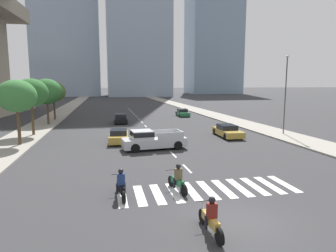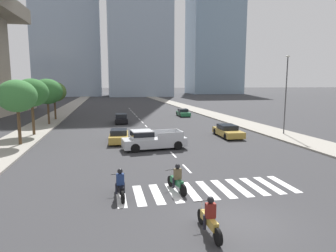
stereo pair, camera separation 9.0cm
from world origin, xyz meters
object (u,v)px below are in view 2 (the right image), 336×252
at_px(sedan_green_3, 183,113).
at_px(street_lamp_east, 286,89).
at_px(street_tree_nearest, 17,96).
at_px(street_tree_second, 31,93).
at_px(motorcycle_third, 120,186).
at_px(motorcycle_trailing, 209,219).
at_px(sedan_gold_0, 228,131).
at_px(motorcycle_lead, 177,180).
at_px(street_tree_third, 47,92).
at_px(street_tree_fourth, 54,92).
at_px(pickup_truck, 151,140).
at_px(sedan_black_1, 121,119).
at_px(sedan_gold_2, 119,136).

height_order(sedan_green_3, street_lamp_east, street_lamp_east).
relative_size(street_tree_nearest, street_tree_second, 0.97).
bearing_deg(street_lamp_east, motorcycle_third, -142.07).
distance_m(motorcycle_trailing, street_tree_second, 26.49).
bearing_deg(street_tree_second, sedan_gold_0, -13.09).
bearing_deg(motorcycle_lead, street_tree_third, 9.48).
height_order(street_tree_third, street_tree_fourth, street_tree_third).
relative_size(pickup_truck, sedan_black_1, 1.21).
distance_m(motorcycle_trailing, sedan_gold_0, 20.91).
height_order(motorcycle_lead, street_tree_nearest, street_tree_nearest).
bearing_deg(street_tree_second, street_tree_nearest, -90.00).
bearing_deg(street_tree_fourth, sedan_black_1, -28.59).
relative_size(sedan_gold_2, street_lamp_east, 0.52).
bearing_deg(sedan_green_3, sedan_black_1, -55.87).
bearing_deg(street_tree_fourth, sedan_gold_0, -42.82).
height_order(sedan_black_1, street_tree_fourth, street_tree_fourth).
distance_m(motorcycle_trailing, street_tree_nearest, 21.93).
height_order(sedan_black_1, street_lamp_east, street_lamp_east).
bearing_deg(sedan_gold_0, sedan_green_3, -179.06).
bearing_deg(pickup_truck, street_tree_nearest, -23.99).
relative_size(motorcycle_third, street_lamp_east, 0.26).
height_order(motorcycle_trailing, sedan_gold_2, motorcycle_trailing).
relative_size(motorcycle_third, pickup_truck, 0.39).
bearing_deg(street_tree_fourth, sedan_gold_2, -65.71).
distance_m(pickup_truck, street_lamp_east, 16.34).
xyz_separation_m(street_tree_nearest, street_tree_third, (-0.00, 13.85, 0.05)).
bearing_deg(street_tree_second, sedan_black_1, 41.92).
bearing_deg(street_lamp_east, street_tree_third, 152.91).
height_order(motorcycle_lead, street_tree_third, street_tree_third).
bearing_deg(street_tree_third, street_tree_nearest, -90.00).
bearing_deg(street_tree_nearest, sedan_green_3, 45.00).
bearing_deg(street_tree_third, motorcycle_trailing, -70.68).
distance_m(sedan_gold_2, street_tree_fourth, 21.68).
relative_size(motorcycle_trailing, sedan_black_1, 0.49).
distance_m(street_tree_third, street_tree_fourth, 5.42).
height_order(sedan_gold_2, sedan_green_3, sedan_gold_2).
relative_size(motorcycle_trailing, street_lamp_east, 0.27).
bearing_deg(street_lamp_east, street_tree_second, 169.36).
height_order(motorcycle_third, sedan_green_3, motorcycle_third).
distance_m(pickup_truck, street_tree_nearest, 12.52).
distance_m(motorcycle_trailing, pickup_truck, 14.58).
bearing_deg(sedan_black_1, sedan_gold_0, -140.02).
xyz_separation_m(motorcycle_lead, pickup_truck, (0.20, 10.07, 0.23)).
relative_size(motorcycle_third, sedan_gold_2, 0.50).
bearing_deg(pickup_truck, street_lamp_east, -170.63).
relative_size(sedan_green_3, street_lamp_east, 0.52).
bearing_deg(street_tree_fourth, pickup_truck, -63.79).
xyz_separation_m(motorcycle_lead, sedan_gold_0, (9.06, 14.41, -0.00)).
distance_m(motorcycle_third, street_tree_nearest, 16.80).
bearing_deg(pickup_truck, street_tree_third, -62.69).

